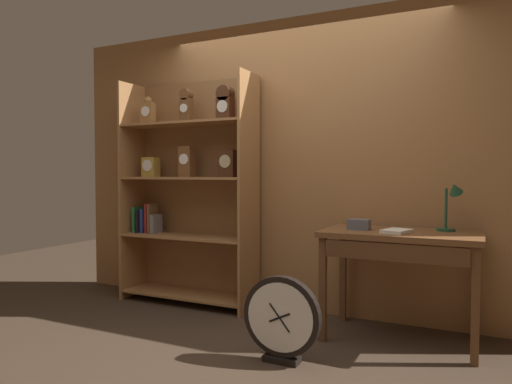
# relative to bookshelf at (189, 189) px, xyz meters

# --- Properties ---
(ground_plane) EXTENTS (10.00, 10.00, 0.00)m
(ground_plane) POSITION_rel_bookshelf_xyz_m (1.03, -1.04, -1.07)
(ground_plane) COLOR #3D2D21
(back_wood_panel) EXTENTS (4.80, 0.05, 2.60)m
(back_wood_panel) POSITION_rel_bookshelf_xyz_m (1.03, 0.21, 0.23)
(back_wood_panel) COLOR #9E6B3D
(back_wood_panel) RESTS_ON ground
(bookshelf) EXTENTS (1.32, 0.40, 2.11)m
(bookshelf) POSITION_rel_bookshelf_xyz_m (0.00, 0.00, 0.00)
(bookshelf) COLOR #9E6B3D
(bookshelf) RESTS_ON ground
(workbench) EXTENTS (1.11, 0.64, 0.80)m
(workbench) POSITION_rel_bookshelf_xyz_m (1.97, -0.20, -0.38)
(workbench) COLOR brown
(workbench) RESTS_ON ground
(desk_lamp) EXTENTS (0.19, 0.19, 0.37)m
(desk_lamp) POSITION_rel_bookshelf_xyz_m (2.30, -0.05, -0.06)
(desk_lamp) COLOR #1E472D
(desk_lamp) RESTS_ON workbench
(toolbox_small) EXTENTS (0.16, 0.10, 0.08)m
(toolbox_small) POSITION_rel_bookshelf_xyz_m (1.67, -0.21, -0.23)
(toolbox_small) COLOR #595960
(toolbox_small) RESTS_ON workbench
(open_repair_manual) EXTENTS (0.21, 0.26, 0.02)m
(open_repair_manual) POSITION_rel_bookshelf_xyz_m (1.96, -0.29, -0.26)
(open_repair_manual) COLOR silver
(open_repair_manual) RESTS_ON workbench
(round_clock_large) EXTENTS (0.52, 0.11, 0.56)m
(round_clock_large) POSITION_rel_bookshelf_xyz_m (1.35, -0.94, -0.79)
(round_clock_large) COLOR black
(round_clock_large) RESTS_ON ground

